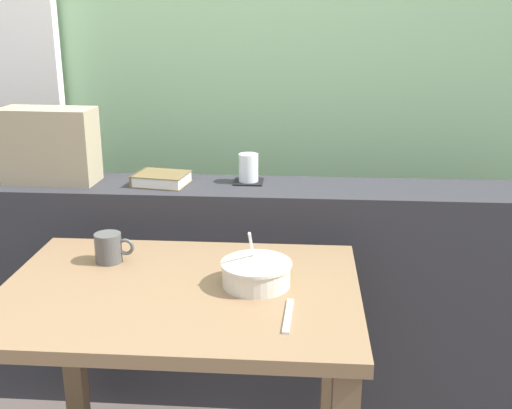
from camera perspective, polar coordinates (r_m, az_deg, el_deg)
name	(u,v)px	position (r m, az deg, el deg)	size (l,w,h in m)	color
outdoor_backdrop	(235,5)	(2.71, -1.86, 17.47)	(4.80, 0.08, 2.80)	#8EBC89
dark_console_ledge	(221,291)	(2.35, -3.16, -7.72)	(2.80, 0.28, 0.80)	#2D2D33
breakfast_table	(181,330)	(1.74, -6.75, -11.08)	(0.94, 0.67, 0.70)	brown
coaster_square	(249,182)	(2.24, -0.67, 2.05)	(0.10, 0.10, 0.01)	black
juice_glass	(248,169)	(2.22, -0.68, 3.19)	(0.07, 0.07, 0.10)	white
closed_book	(161,179)	(2.23, -8.50, 2.29)	(0.20, 0.17, 0.04)	brown
throw_pillow	(50,146)	(2.33, -18.00, 5.05)	(0.32, 0.14, 0.26)	tan
soup_bowl	(256,274)	(1.67, 0.02, -6.20)	(0.19, 0.19, 0.15)	beige
fork_utensil	(288,316)	(1.52, 2.90, -9.92)	(0.02, 0.17, 0.01)	silver
ceramic_mug	(109,248)	(1.86, -13.02, -3.80)	(0.11, 0.08, 0.08)	#4C4C4C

